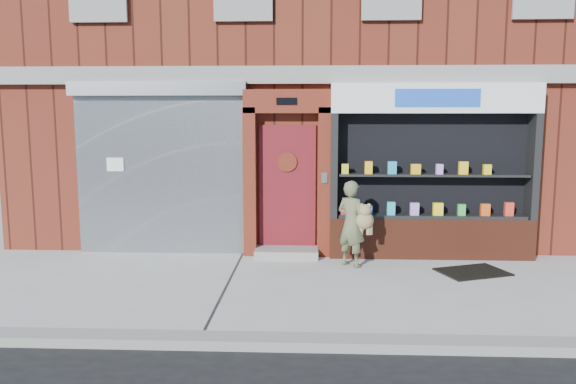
{
  "coord_description": "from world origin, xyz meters",
  "views": [
    {
      "loc": [
        -0.3,
        -7.87,
        2.49
      ],
      "look_at": [
        -0.7,
        1.0,
        1.25
      ],
      "focal_mm": 35.0,
      "sensor_mm": 36.0,
      "label": 1
    }
  ],
  "objects": [
    {
      "name": "red_door_bay",
      "position": [
        -0.75,
        1.86,
        1.46
      ],
      "size": [
        1.52,
        0.58,
        2.9
      ],
      "color": "#51180E",
      "rests_on": "ground"
    },
    {
      "name": "ground",
      "position": [
        0.0,
        0.0,
        0.0
      ],
      "size": [
        80.0,
        80.0,
        0.0
      ],
      "primitive_type": "plane",
      "color": "#9E9E99",
      "rests_on": "ground"
    },
    {
      "name": "curb",
      "position": [
        0.0,
        -2.15,
        0.06
      ],
      "size": [
        60.0,
        0.3,
        0.12
      ],
      "primitive_type": "cube",
      "color": "gray",
      "rests_on": "ground"
    },
    {
      "name": "pharmacy_bay",
      "position": [
        1.75,
        1.81,
        1.37
      ],
      "size": [
        3.5,
        0.41,
        3.0
      ],
      "color": "#5F2616",
      "rests_on": "ground"
    },
    {
      "name": "shutter_bay",
      "position": [
        -3.0,
        1.93,
        1.72
      ],
      "size": [
        3.1,
        0.3,
        3.04
      ],
      "color": "gray",
      "rests_on": "ground"
    },
    {
      "name": "building",
      "position": [
        -0.0,
        5.99,
        4.0
      ],
      "size": [
        12.0,
        8.16,
        8.0
      ],
      "color": "#5C2015",
      "rests_on": "ground"
    },
    {
      "name": "woman",
      "position": [
        0.36,
        1.15,
        0.72
      ],
      "size": [
        0.67,
        0.59,
        1.42
      ],
      "color": "#585D3D",
      "rests_on": "ground"
    },
    {
      "name": "doormat",
      "position": [
        2.23,
        0.85,
        0.01
      ],
      "size": [
        1.21,
        1.03,
        0.03
      ],
      "primitive_type": "cube",
      "rotation": [
        0.0,
        0.0,
        0.36
      ],
      "color": "black",
      "rests_on": "ground"
    }
  ]
}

